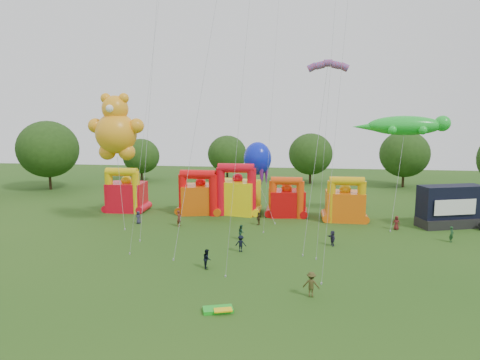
# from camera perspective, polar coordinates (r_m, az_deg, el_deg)

# --- Properties ---
(ground) EXTENTS (160.00, 160.00, 0.00)m
(ground) POSITION_cam_1_polar(r_m,az_deg,el_deg) (29.55, -3.80, -17.64)
(ground) COLOR #224B15
(ground) RESTS_ON ground
(tree_ring) EXTENTS (123.99, 126.09, 12.07)m
(tree_ring) POSITION_cam_1_polar(r_m,az_deg,el_deg) (28.18, -6.06, -5.40)
(tree_ring) COLOR #352314
(tree_ring) RESTS_ON ground
(bouncy_castle_0) EXTENTS (4.95, 4.03, 6.12)m
(bouncy_castle_0) POSITION_cam_1_polar(r_m,az_deg,el_deg) (60.30, -14.95, -1.85)
(bouncy_castle_0) COLOR red
(bouncy_castle_0) RESTS_ON ground
(bouncy_castle_1) EXTENTS (6.03, 5.26, 6.00)m
(bouncy_castle_1) POSITION_cam_1_polar(r_m,az_deg,el_deg) (57.37, -5.32, -2.18)
(bouncy_castle_1) COLOR #DA550B
(bouncy_castle_1) RESTS_ON ground
(bouncy_castle_2) EXTENTS (6.03, 5.24, 6.88)m
(bouncy_castle_2) POSITION_cam_1_polar(r_m,az_deg,el_deg) (56.79, -0.36, -1.92)
(bouncy_castle_2) COLOR yellow
(bouncy_castle_2) RESTS_ON ground
(bouncy_castle_3) EXTENTS (4.91, 4.16, 5.30)m
(bouncy_castle_3) POSITION_cam_1_polar(r_m,az_deg,el_deg) (55.88, 6.22, -2.74)
(bouncy_castle_3) COLOR red
(bouncy_castle_3) RESTS_ON ground
(bouncy_castle_4) EXTENTS (4.66, 3.75, 5.70)m
(bouncy_castle_4) POSITION_cam_1_polar(r_m,az_deg,el_deg) (54.63, 13.82, -3.06)
(bouncy_castle_4) COLOR #ED5F0C
(bouncy_castle_4) RESTS_ON ground
(stage_trailer) EXTENTS (8.10, 5.04, 4.95)m
(stage_trailer) POSITION_cam_1_polar(r_m,az_deg,el_deg) (56.10, 26.29, -3.21)
(stage_trailer) COLOR black
(stage_trailer) RESTS_ON ground
(teddy_bear_kite) EXTENTS (6.65, 4.72, 15.62)m
(teddy_bear_kite) POSITION_cam_1_polar(r_m,az_deg,el_deg) (51.45, -16.12, 5.41)
(teddy_bear_kite) COLOR orange
(teddy_bear_kite) RESTS_ON ground
(gecko_kite) EXTENTS (11.78, 9.31, 13.09)m
(gecko_kite) POSITION_cam_1_polar(r_m,az_deg,el_deg) (54.87, 20.51, 1.84)
(gecko_kite) COLOR green
(gecko_kite) RESTS_ON ground
(octopus_kite) EXTENTS (4.93, 10.30, 9.47)m
(octopus_kite) POSITION_cam_1_polar(r_m,az_deg,el_deg) (57.09, 2.98, -0.47)
(octopus_kite) COLOR #0D1FD0
(octopus_kite) RESTS_ON ground
(parafoil_kites) EXTENTS (22.70, 14.00, 30.71)m
(parafoil_kites) POSITION_cam_1_polar(r_m,az_deg,el_deg) (42.01, -3.87, 9.12)
(parafoil_kites) COLOR red
(parafoil_kites) RESTS_ON ground
(diamond_kites) EXTENTS (20.24, 20.65, 43.59)m
(diamond_kites) POSITION_cam_1_polar(r_m,az_deg,el_deg) (41.42, 3.78, 13.79)
(diamond_kites) COLOR red
(diamond_kites) RESTS_ON ground
(folded_kite_bundle) EXTENTS (2.21, 1.55, 0.31)m
(folded_kite_bundle) POSITION_cam_1_polar(r_m,az_deg,el_deg) (30.04, -2.87, -16.88)
(folded_kite_bundle) COLOR green
(folded_kite_bundle) RESTS_ON ground
(spectator_0) EXTENTS (0.82, 0.59, 1.55)m
(spectator_0) POSITION_cam_1_polar(r_m,az_deg,el_deg) (53.37, -13.40, -4.87)
(spectator_0) COLOR #2E2B48
(spectator_0) RESTS_ON ground
(spectator_1) EXTENTS (0.65, 0.80, 1.90)m
(spectator_1) POSITION_cam_1_polar(r_m,az_deg,el_deg) (51.20, -8.13, -5.09)
(spectator_1) COLOR #5A2419
(spectator_1) RESTS_ON ground
(spectator_2) EXTENTS (0.71, 0.85, 1.57)m
(spectator_2) POSITION_cam_1_polar(r_m,az_deg,el_deg) (45.55, 0.18, -6.96)
(spectator_2) COLOR #183C29
(spectator_2) RESTS_ON ground
(spectator_3) EXTENTS (1.10, 0.68, 1.63)m
(spectator_3) POSITION_cam_1_polar(r_m,az_deg,el_deg) (41.57, 0.11, -8.47)
(spectator_3) COLOR black
(spectator_3) RESTS_ON ground
(spectator_4) EXTENTS (0.78, 0.98, 1.56)m
(spectator_4) POSITION_cam_1_polar(r_m,az_deg,el_deg) (51.36, 2.51, -5.16)
(spectator_4) COLOR #41301A
(spectator_4) RESTS_ON ground
(spectator_5) EXTENTS (0.95, 1.51, 1.55)m
(spectator_5) POSITION_cam_1_polar(r_m,az_deg,el_deg) (44.42, 12.21, -7.59)
(spectator_5) COLOR #27233B
(spectator_5) RESTS_ON ground
(spectator_6) EXTENTS (0.94, 0.82, 1.62)m
(spectator_6) POSITION_cam_1_polar(r_m,az_deg,el_deg) (52.39, 20.13, -5.39)
(spectator_6) COLOR maroon
(spectator_6) RESTS_ON ground
(spectator_7) EXTENTS (0.67, 0.73, 1.67)m
(spectator_7) POSITION_cam_1_polar(r_m,az_deg,el_deg) (49.70, 26.38, -6.50)
(spectator_7) COLOR #193E1F
(spectator_7) RESTS_ON ground
(spectator_8) EXTENTS (0.80, 0.94, 1.69)m
(spectator_8) POSITION_cam_1_polar(r_m,az_deg,el_deg) (37.44, -4.41, -10.42)
(spectator_8) COLOR black
(spectator_8) RESTS_ON ground
(spectator_9) EXTENTS (1.30, 0.86, 1.87)m
(spectator_9) POSITION_cam_1_polar(r_m,az_deg,el_deg) (32.28, 9.47, -13.56)
(spectator_9) COLOR #403B19
(spectator_9) RESTS_ON ground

